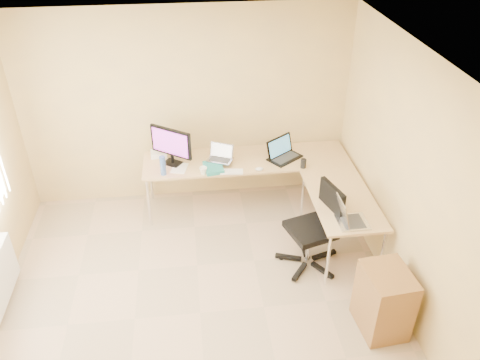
{
  "coord_description": "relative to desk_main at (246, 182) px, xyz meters",
  "views": [
    {
      "loc": [
        -0.0,
        -3.51,
        3.91
      ],
      "look_at": [
        0.55,
        1.1,
        0.9
      ],
      "focal_mm": 36.35,
      "sensor_mm": 36.0,
      "label": 1
    }
  ],
  "objects": [
    {
      "name": "papers",
      "position": [
        -0.86,
        -0.13,
        0.37
      ],
      "size": [
        0.24,
        0.3,
        0.01
      ],
      "primitive_type": "cube",
      "rotation": [
        0.0,
        0.0,
        -0.27
      ],
      "color": "white",
      "rests_on": "desk_main"
    },
    {
      "name": "cabinet",
      "position": [
        1.06,
        -2.23,
        -0.01
      ],
      "size": [
        0.46,
        0.55,
        0.71
      ],
      "primitive_type": "cube",
      "rotation": [
        0.0,
        0.0,
        0.09
      ],
      "color": "#A27339",
      "rests_on": "ground"
    },
    {
      "name": "office_chair",
      "position": [
        0.56,
        -1.24,
        0.14
      ],
      "size": [
        0.77,
        0.77,
        1.03
      ],
      "primitive_type": "cube",
      "rotation": [
        0.0,
        0.0,
        0.29
      ],
      "color": "black",
      "rests_on": "ground"
    },
    {
      "name": "black_cup",
      "position": [
        0.68,
        -0.3,
        0.42
      ],
      "size": [
        0.08,
        0.08,
        0.12
      ],
      "primitive_type": "cylinder",
      "rotation": [
        0.0,
        0.0,
        0.16
      ],
      "color": "black",
      "rests_on": "desk_main"
    },
    {
      "name": "laptop_black",
      "position": [
        0.49,
        -0.05,
        0.5
      ],
      "size": [
        0.53,
        0.5,
        0.27
      ],
      "primitive_type": "cube",
      "rotation": [
        0.0,
        0.0,
        0.63
      ],
      "color": "black",
      "rests_on": "desk_main"
    },
    {
      "name": "keyboard",
      "position": [
        -0.29,
        -0.3,
        0.37
      ],
      "size": [
        0.42,
        0.15,
        0.02
      ],
      "primitive_type": "cube",
      "rotation": [
        0.0,
        0.0,
        -0.1
      ],
      "color": "white",
      "rests_on": "desk_main"
    },
    {
      "name": "wall_back",
      "position": [
        -0.72,
        0.4,
        0.93
      ],
      "size": [
        4.5,
        0.0,
        4.5
      ],
      "primitive_type": "plane",
      "rotation": [
        1.57,
        0.0,
        0.0
      ],
      "color": "tan",
      "rests_on": "ground"
    },
    {
      "name": "water_bottle",
      "position": [
        -1.06,
        -0.25,
        0.49
      ],
      "size": [
        0.09,
        0.09,
        0.25
      ],
      "primitive_type": "cylinder",
      "rotation": [
        0.0,
        0.0,
        0.42
      ],
      "color": "#3C5FA6",
      "rests_on": "desk_main"
    },
    {
      "name": "desk_return",
      "position": [
        0.98,
        -1.0,
        0.0
      ],
      "size": [
        0.7,
        1.3,
        0.73
      ],
      "primitive_type": "cube",
      "color": "tan",
      "rests_on": "ground"
    },
    {
      "name": "desk_main",
      "position": [
        0.0,
        0.0,
        0.0
      ],
      "size": [
        2.65,
        0.7,
        0.73
      ],
      "primitive_type": "cube",
      "color": "tan",
      "rests_on": "ground"
    },
    {
      "name": "book_stack",
      "position": [
        -0.44,
        -0.21,
        0.39
      ],
      "size": [
        0.26,
        0.33,
        0.05
      ],
      "primitive_type": "cube",
      "rotation": [
        0.0,
        0.0,
        0.14
      ],
      "color": "#1F7B78",
      "rests_on": "desk_main"
    },
    {
      "name": "desk_fan",
      "position": [
        -0.89,
        0.2,
        0.48
      ],
      "size": [
        0.22,
        0.22,
        0.24
      ],
      "primitive_type": "cylinder",
      "rotation": [
        0.0,
        0.0,
        0.17
      ],
      "color": "silver",
      "rests_on": "desk_main"
    },
    {
      "name": "monitor",
      "position": [
        -0.95,
        -0.0,
        0.61
      ],
      "size": [
        0.58,
        0.49,
        0.5
      ],
      "primitive_type": "cube",
      "rotation": [
        0.0,
        0.0,
        -0.62
      ],
      "color": "black",
      "rests_on": "desk_main"
    },
    {
      "name": "floor",
      "position": [
        -0.72,
        -1.85,
        -0.36
      ],
      "size": [
        4.5,
        4.5,
        0.0
      ],
      "primitive_type": "plane",
      "color": "tan",
      "rests_on": "ground"
    },
    {
      "name": "mug",
      "position": [
        -0.57,
        -0.3,
        0.41
      ],
      "size": [
        0.13,
        0.13,
        0.09
      ],
      "primitive_type": "imported",
      "rotation": [
        0.0,
        0.0,
        0.38
      ],
      "color": "white",
      "rests_on": "desk_main"
    },
    {
      "name": "ceiling",
      "position": [
        -0.72,
        -1.85,
        2.24
      ],
      "size": [
        4.5,
        4.5,
        0.0
      ],
      "primitive_type": "plane",
      "rotation": [
        3.14,
        0.0,
        0.0
      ],
      "color": "white",
      "rests_on": "ground"
    },
    {
      "name": "white_box",
      "position": [
        -1.13,
        0.2,
        0.4
      ],
      "size": [
        0.21,
        0.16,
        0.07
      ],
      "primitive_type": "cube",
      "rotation": [
        0.0,
        0.0,
        0.06
      ],
      "color": "white",
      "rests_on": "desk_main"
    },
    {
      "name": "mouse",
      "position": [
        0.12,
        -0.3,
        0.38
      ],
      "size": [
        0.11,
        0.08,
        0.04
      ],
      "primitive_type": "ellipsoid",
      "rotation": [
        0.0,
        0.0,
        -0.13
      ],
      "color": "silver",
      "rests_on": "desk_main"
    },
    {
      "name": "wall_right",
      "position": [
        1.38,
        -1.85,
        0.93
      ],
      "size": [
        0.0,
        4.5,
        4.5
      ],
      "primitive_type": "plane",
      "rotation": [
        1.57,
        0.0,
        -1.57
      ],
      "color": "tan",
      "rests_on": "ground"
    },
    {
      "name": "laptop_return",
      "position": [
        0.94,
        -1.46,
        0.49
      ],
      "size": [
        0.38,
        0.3,
        0.25
      ],
      "primitive_type": "cube",
      "rotation": [
        0.0,
        0.0,
        1.59
      ],
      "color": "beige",
      "rests_on": "desk_return"
    },
    {
      "name": "cd_stack",
      "position": [
        -0.45,
        -0.28,
        0.38
      ],
      "size": [
        0.15,
        0.15,
        0.03
      ],
      "primitive_type": "cylinder",
      "rotation": [
        0.0,
        0.0,
        -0.16
      ],
      "color": "#B9BABC",
      "rests_on": "desk_main"
    },
    {
      "name": "laptop_center",
      "position": [
        -0.35,
        -0.08,
        0.51
      ],
      "size": [
        0.38,
        0.34,
        0.2
      ],
      "primitive_type": "cube",
      "rotation": [
        0.0,
        0.0,
        -0.43
      ],
      "color": "#9A99AB",
      "rests_on": "desk_main"
    }
  ]
}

